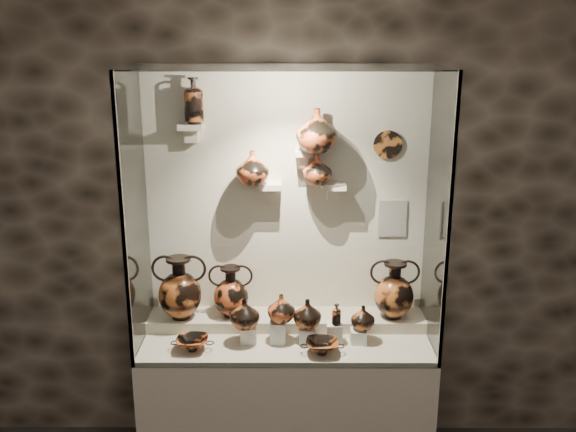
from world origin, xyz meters
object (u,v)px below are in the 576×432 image
object	(u,v)px
amphora_left	(180,288)
ovoid_vase_b	(317,130)
lekythos_small	(336,313)
lekythos_tall	(194,98)
kylix_left	(192,343)
jug_a	(245,313)
kylix_right	(322,346)
ovoid_vase_a	(252,168)
jug_e	(363,317)
jug_c	(307,313)
amphora_mid	(231,291)
amphora_right	(394,290)
jug_b	(281,308)
ovoid_vase_c	(317,169)

from	to	relation	value
amphora_left	ovoid_vase_b	bearing A→B (deg)	18.17
lekythos_small	lekythos_tall	world-z (taller)	lekythos_tall
kylix_left	jug_a	bearing A→B (deg)	32.70
kylix_right	ovoid_vase_a	distance (m)	1.09
ovoid_vase_a	kylix_right	bearing A→B (deg)	-47.13
amphora_left	ovoid_vase_b	world-z (taller)	ovoid_vase_b
jug_e	lekythos_tall	bearing A→B (deg)	143.76
jug_c	kylix_right	size ratio (longest dim) A/B	0.73
kylix_left	amphora_mid	bearing A→B (deg)	74.53
kylix_left	kylix_right	world-z (taller)	kylix_right
jug_c	lekythos_tall	size ratio (longest dim) A/B	0.58
jug_a	kylix_right	bearing A→B (deg)	-20.82
ovoid_vase_b	kylix_left	bearing A→B (deg)	-167.11
jug_a	jug_e	size ratio (longest dim) A/B	1.24
amphora_right	ovoid_vase_b	world-z (taller)	ovoid_vase_b
amphora_right	ovoid_vase_b	bearing A→B (deg)	158.89
amphora_mid	kylix_left	distance (m)	0.41
kylix_right	ovoid_vase_a	world-z (taller)	ovoid_vase_a
jug_c	lekythos_small	distance (m)	0.17
amphora_mid	lekythos_tall	xyz separation A→B (m)	(-0.19, 0.06, 1.16)
amphora_left	amphora_right	xyz separation A→B (m)	(1.29, 0.01, -0.02)
kylix_left	ovoid_vase_a	xyz separation A→B (m)	(0.34, 0.34, 0.94)
amphora_mid	jug_a	distance (m)	0.25
amphora_mid	kylix_left	size ratio (longest dim) A/B	1.37
kylix_left	ovoid_vase_b	size ratio (longest dim) A/B	0.95
ovoid_vase_a	ovoid_vase_b	world-z (taller)	ovoid_vase_b
jug_e	lekythos_tall	world-z (taller)	lekythos_tall
jug_b	ovoid_vase_a	size ratio (longest dim) A/B	0.83
amphora_right	kylix_right	world-z (taller)	amphora_right
amphora_left	ovoid_vase_a	size ratio (longest dim) A/B	1.93
amphora_left	jug_e	distance (m)	1.11
jug_b	kylix_left	size ratio (longest dim) A/B	0.71
jug_c	ovoid_vase_b	xyz separation A→B (m)	(0.05, 0.21, 1.03)
ovoid_vase_a	ovoid_vase_c	xyz separation A→B (m)	(0.38, 0.01, -0.01)
amphora_right	ovoid_vase_c	distance (m)	0.87
jug_a	ovoid_vase_c	world-z (taller)	ovoid_vase_c
amphora_left	jug_a	world-z (taller)	amphora_left
jug_a	ovoid_vase_c	distance (m)	0.93
ovoid_vase_c	jug_c	bearing A→B (deg)	-115.88
amphora_mid	jug_a	xyz separation A→B (m)	(0.10, -0.23, -0.04)
kylix_right	ovoid_vase_a	size ratio (longest dim) A/B	1.18
amphora_left	amphora_right	size ratio (longest dim) A/B	1.09
jug_c	ovoid_vase_a	world-z (taller)	ovoid_vase_a
jug_a	ovoid_vase_a	bearing A→B (deg)	75.35
ovoid_vase_a	ovoid_vase_b	size ratio (longest dim) A/B	0.82
amphora_left	kylix_left	xyz separation A→B (m)	(0.11, -0.28, -0.22)
amphora_right	ovoid_vase_a	world-z (taller)	ovoid_vase_a
ovoid_vase_b	ovoid_vase_c	world-z (taller)	ovoid_vase_b
lekythos_small	amphora_left	bearing A→B (deg)	-170.40
lekythos_small	ovoid_vase_c	size ratio (longest dim) A/B	0.81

